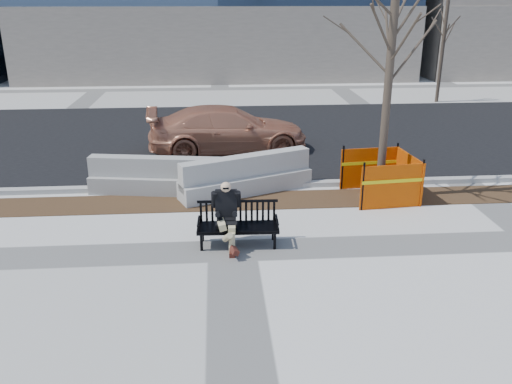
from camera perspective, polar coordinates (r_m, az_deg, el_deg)
ground at (r=10.48m, az=-2.55°, el=-6.22°), size 120.00×120.00×0.00m
mulch_strip at (r=12.85m, az=-2.94°, el=-1.00°), size 40.00×1.20×0.02m
asphalt_street at (r=18.76m, az=-3.46°, el=5.92°), size 60.00×10.40×0.01m
curb at (r=13.72m, az=-3.05°, el=0.66°), size 60.00×0.25×0.12m
bench at (r=10.69m, az=-1.90°, el=-5.63°), size 1.65×0.63×0.87m
seated_man at (r=10.73m, az=-3.10°, el=-5.54°), size 0.58×0.94×1.30m
tree_fence at (r=13.45m, az=12.87°, el=-0.54°), size 2.49×2.49×5.70m
sedan at (r=16.93m, az=-2.97°, el=4.31°), size 5.06×2.46×1.42m
jersey_barrier_left at (r=13.65m, az=-10.54°, el=-0.05°), size 3.30×1.15×0.93m
jersey_barrier_right at (r=13.41m, az=-1.02°, el=-0.07°), size 3.40×1.95×0.98m
far_tree_right at (r=26.19m, az=18.59°, el=9.07°), size 1.99×1.99×4.74m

